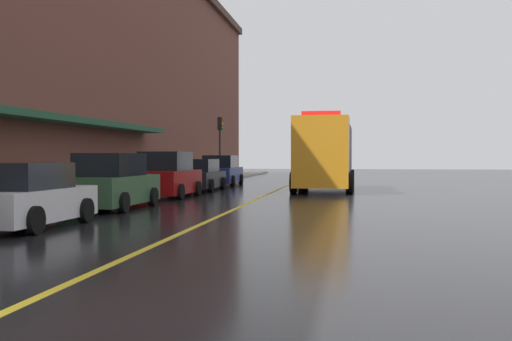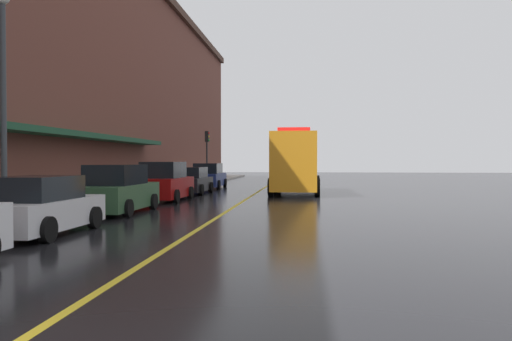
# 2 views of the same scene
# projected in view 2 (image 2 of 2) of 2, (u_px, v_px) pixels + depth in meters

# --- Properties ---
(ground_plane) EXTENTS (112.00, 112.00, 0.00)m
(ground_plane) POSITION_uv_depth(u_px,v_px,m) (254.00, 194.00, 29.28)
(ground_plane) COLOR black
(sidewalk_left) EXTENTS (2.40, 70.00, 0.15)m
(sidewalk_left) POSITION_uv_depth(u_px,v_px,m) (152.00, 192.00, 29.92)
(sidewalk_left) COLOR #ADA8A0
(sidewalk_left) RESTS_ON ground
(lane_center_stripe) EXTENTS (0.16, 70.00, 0.01)m
(lane_center_stripe) POSITION_uv_depth(u_px,v_px,m) (254.00, 194.00, 29.28)
(lane_center_stripe) COLOR gold
(lane_center_stripe) RESTS_ON ground
(brick_building_left) EXTENTS (14.60, 64.00, 14.42)m
(brick_building_left) POSITION_uv_depth(u_px,v_px,m) (16.00, 73.00, 29.60)
(brick_building_left) COLOR brown
(brick_building_left) RESTS_ON ground
(parked_car_1) EXTENTS (2.08, 4.19, 1.57)m
(parked_car_1) POSITION_uv_depth(u_px,v_px,m) (40.00, 207.00, 13.32)
(parked_car_1) COLOR silver
(parked_car_1) RESTS_ON ground
(parked_car_2) EXTENTS (2.00, 4.59, 1.83)m
(parked_car_2) POSITION_uv_depth(u_px,v_px,m) (118.00, 191.00, 18.80)
(parked_car_2) COLOR #2D5133
(parked_car_2) RESTS_ON ground
(parked_car_3) EXTENTS (2.20, 4.22, 1.92)m
(parked_car_3) POSITION_uv_depth(u_px,v_px,m) (165.00, 183.00, 24.56)
(parked_car_3) COLOR maroon
(parked_car_3) RESTS_ON ground
(parked_car_4) EXTENTS (2.17, 4.33, 1.59)m
(parked_car_4) POSITION_uv_depth(u_px,v_px,m) (190.00, 181.00, 29.91)
(parked_car_4) COLOR black
(parked_car_4) RESTS_ON ground
(parked_car_5) EXTENTS (2.14, 4.74, 1.79)m
(parked_car_5) POSITION_uv_depth(u_px,v_px,m) (209.00, 177.00, 35.77)
(parked_car_5) COLOR navy
(parked_car_5) RESTS_ON ground
(utility_truck) EXTENTS (2.97, 8.45, 3.80)m
(utility_truck) POSITION_uv_depth(u_px,v_px,m) (296.00, 163.00, 30.43)
(utility_truck) COLOR orange
(utility_truck) RESTS_ON ground
(parking_meter_0) EXTENTS (0.14, 0.18, 1.33)m
(parking_meter_0) POSITION_uv_depth(u_px,v_px,m) (108.00, 182.00, 21.32)
(parking_meter_0) COLOR #4C4C51
(parking_meter_0) RESTS_ON sidewalk_left
(parking_meter_1) EXTENTS (0.14, 0.18, 1.33)m
(parking_meter_1) POSITION_uv_depth(u_px,v_px,m) (123.00, 181.00, 23.01)
(parking_meter_1) COLOR #4C4C51
(parking_meter_1) RESTS_ON sidewalk_left
(street_lamp_left) EXTENTS (0.44, 0.44, 6.94)m
(street_lamp_left) POSITION_uv_depth(u_px,v_px,m) (3.00, 80.00, 14.92)
(street_lamp_left) COLOR #33383D
(street_lamp_left) RESTS_ON sidewalk_left
(traffic_light_near) EXTENTS (0.38, 0.36, 4.30)m
(traffic_light_near) POSITION_uv_depth(u_px,v_px,m) (207.00, 147.00, 41.83)
(traffic_light_near) COLOR #232326
(traffic_light_near) RESTS_ON sidewalk_left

